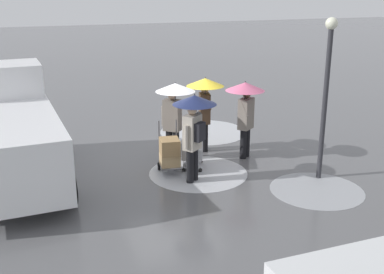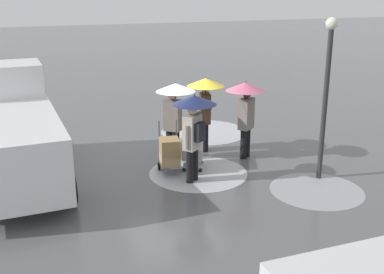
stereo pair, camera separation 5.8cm
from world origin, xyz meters
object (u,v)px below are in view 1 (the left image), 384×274
object	(u,v)px
shopping_cart_vendor	(193,147)
hand_dolly_boxes	(170,153)
cargo_van_parked_right	(12,134)
pedestrian_white_side	(245,102)
pedestrian_pink_side	(205,97)
pedestrian_far_side	(174,103)
street_lamp	(327,83)
pedestrian_black_side	(194,118)

from	to	relation	value
shopping_cart_vendor	hand_dolly_boxes	bearing A→B (deg)	15.90
cargo_van_parked_right	pedestrian_white_side	xyz separation A→B (m)	(-5.88, 0.45, 0.41)
pedestrian_pink_side	pedestrian_far_side	distance (m)	1.10
shopping_cart_vendor	pedestrian_far_side	distance (m)	1.28
shopping_cart_vendor	hand_dolly_boxes	distance (m)	0.70
pedestrian_far_side	street_lamp	xyz separation A→B (m)	(-2.96, 2.42, 0.79)
shopping_cart_vendor	pedestrian_far_side	size ratio (longest dim) A/B	0.47
shopping_cart_vendor	pedestrian_black_side	xyz separation A→B (m)	(0.26, 0.81, 1.00)
cargo_van_parked_right	pedestrian_far_side	bearing A→B (deg)	-179.08
shopping_cart_vendor	hand_dolly_boxes	xyz separation A→B (m)	(0.67, 0.19, -0.01)
cargo_van_parked_right	pedestrian_white_side	distance (m)	5.91
shopping_cart_vendor	pedestrian_black_side	bearing A→B (deg)	72.24
hand_dolly_boxes	pedestrian_white_side	distance (m)	2.50
pedestrian_pink_side	pedestrian_white_side	world-z (taller)	same
cargo_van_parked_right	pedestrian_far_side	distance (m)	4.07
street_lamp	cargo_van_parked_right	bearing A→B (deg)	-18.57
pedestrian_pink_side	pedestrian_white_side	distance (m)	1.21
pedestrian_white_side	pedestrian_far_side	world-z (taller)	same
hand_dolly_boxes	street_lamp	size ratio (longest dim) A/B	0.34
street_lamp	shopping_cart_vendor	bearing A→B (deg)	-32.02
pedestrian_black_side	street_lamp	bearing A→B (deg)	163.54
pedestrian_pink_side	street_lamp	bearing A→B (deg)	124.52
cargo_van_parked_right	pedestrian_white_side	bearing A→B (deg)	175.63
street_lamp	hand_dolly_boxes	bearing A→B (deg)	-23.91
hand_dolly_boxes	pedestrian_pink_side	bearing A→B (deg)	-137.63
pedestrian_black_side	cargo_van_parked_right	bearing A→B (deg)	-20.08
pedestrian_black_side	pedestrian_far_side	distance (m)	1.55
cargo_van_parked_right	hand_dolly_boxes	bearing A→B (deg)	166.71
shopping_cart_vendor	pedestrian_white_side	bearing A→B (deg)	-172.12
pedestrian_far_side	shopping_cart_vendor	bearing A→B (deg)	109.31
cargo_van_parked_right	pedestrian_pink_side	size ratio (longest dim) A/B	2.53
street_lamp	pedestrian_black_side	bearing A→B (deg)	-16.46
pedestrian_white_side	cargo_van_parked_right	bearing A→B (deg)	-4.37
cargo_van_parked_right	pedestrian_pink_side	world-z (taller)	cargo_van_parked_right
cargo_van_parked_right	pedestrian_black_side	bearing A→B (deg)	159.92
pedestrian_pink_side	street_lamp	world-z (taller)	street_lamp
pedestrian_pink_side	pedestrian_white_side	bearing A→B (deg)	131.55
pedestrian_black_side	pedestrian_white_side	bearing A→B (deg)	-150.60
pedestrian_pink_side	pedestrian_far_side	size ratio (longest dim) A/B	1.00
shopping_cart_vendor	street_lamp	distance (m)	3.66
cargo_van_parked_right	hand_dolly_boxes	size ratio (longest dim) A/B	4.14
pedestrian_pink_side	pedestrian_white_side	size ratio (longest dim) A/B	1.00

